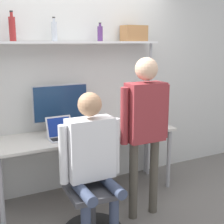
{
  "coord_description": "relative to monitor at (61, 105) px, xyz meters",
  "views": [
    {
      "loc": [
        -1.29,
        -2.85,
        1.8
      ],
      "look_at": [
        0.06,
        -0.2,
        1.13
      ],
      "focal_mm": 50.0,
      "sensor_mm": 36.0,
      "label": 1
    }
  ],
  "objects": [
    {
      "name": "ground_plane",
      "position": [
        0.23,
        -0.5,
        -1.09
      ],
      "size": [
        12.0,
        12.0,
        0.0
      ],
      "primitive_type": "plane",
      "color": "slate"
    },
    {
      "name": "wall_back",
      "position": [
        0.23,
        0.18,
        0.26
      ],
      "size": [
        8.0,
        0.06,
        2.7
      ],
      "color": "silver",
      "rests_on": "ground_plane"
    },
    {
      "name": "desk",
      "position": [
        0.23,
        -0.16,
        -0.39
      ],
      "size": [
        2.11,
        0.64,
        0.78
      ],
      "color": "beige",
      "rests_on": "ground_plane"
    },
    {
      "name": "shelf_unit",
      "position": [
        0.23,
        0.02,
        0.45
      ],
      "size": [
        2.01,
        0.25,
        1.8
      ],
      "color": "white",
      "rests_on": "ground_plane"
    },
    {
      "name": "monitor",
      "position": [
        0.0,
        0.0,
        0.0
      ],
      "size": [
        0.64,
        0.19,
        0.55
      ],
      "color": "#B7B7BC",
      "rests_on": "desk"
    },
    {
      "name": "laptop",
      "position": [
        -0.08,
        -0.22,
        -0.25
      ],
      "size": [
        0.28,
        0.24,
        0.23
      ],
      "color": "silver",
      "rests_on": "desk"
    },
    {
      "name": "cell_phone",
      "position": [
        0.13,
        -0.28,
        -0.31
      ],
      "size": [
        0.07,
        0.15,
        0.01
      ],
      "color": "silver",
      "rests_on": "desk"
    },
    {
      "name": "office_chair",
      "position": [
        -0.01,
        -0.87,
        -0.81
      ],
      "size": [
        0.56,
        0.56,
        0.93
      ],
      "color": "black",
      "rests_on": "ground_plane"
    },
    {
      "name": "person_seated",
      "position": [
        -0.01,
        -0.91,
        -0.28
      ],
      "size": [
        0.59,
        0.47,
        1.37
      ],
      "color": "#38425B",
      "rests_on": "ground_plane"
    },
    {
      "name": "person_standing",
      "position": [
        0.6,
        -0.83,
        -0.04
      ],
      "size": [
        0.55,
        0.22,
        1.66
      ],
      "color": "#4C473D",
      "rests_on": "ground_plane"
    },
    {
      "name": "bottle_purple",
      "position": [
        0.51,
        0.02,
        0.8
      ],
      "size": [
        0.06,
        0.06,
        0.21
      ],
      "color": "#593372",
      "rests_on": "shelf_unit"
    },
    {
      "name": "bottle_clear",
      "position": [
        -0.04,
        0.02,
        0.82
      ],
      "size": [
        0.06,
        0.06,
        0.25
      ],
      "color": "silver",
      "rests_on": "shelf_unit"
    },
    {
      "name": "bottle_red",
      "position": [
        -0.47,
        0.02,
        0.84
      ],
      "size": [
        0.07,
        0.07,
        0.3
      ],
      "color": "maroon",
      "rests_on": "shelf_unit"
    },
    {
      "name": "storage_box",
      "position": [
        0.96,
        0.02,
        0.8
      ],
      "size": [
        0.29,
        0.2,
        0.19
      ],
      "color": "#B27A47",
      "rests_on": "shelf_unit"
    }
  ]
}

